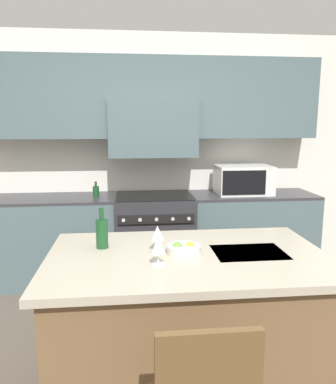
{
  "coord_description": "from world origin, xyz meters",
  "views": [
    {
      "loc": [
        -0.26,
        -2.04,
        1.7
      ],
      "look_at": [
        0.04,
        0.88,
        1.17
      ],
      "focal_mm": 35.0,
      "sensor_mm": 36.0,
      "label": 1
    }
  ],
  "objects_px": {
    "range_stove": "(154,237)",
    "oil_bottle_on_counter": "(96,191)",
    "wine_bottle": "(102,233)",
    "fruit_bowl": "(184,249)",
    "wine_glass_far": "(157,234)",
    "wine_glass_near": "(158,246)",
    "microwave": "(243,180)"
  },
  "relations": [
    {
      "from": "oil_bottle_on_counter",
      "to": "microwave",
      "type": "bearing_deg",
      "value": 0.89
    },
    {
      "from": "wine_bottle",
      "to": "oil_bottle_on_counter",
      "type": "relative_size",
      "value": 1.58
    },
    {
      "from": "range_stove",
      "to": "microwave",
      "type": "height_order",
      "value": "microwave"
    },
    {
      "from": "microwave",
      "to": "wine_glass_near",
      "type": "distance_m",
      "value": 2.28
    },
    {
      "from": "wine_glass_far",
      "to": "oil_bottle_on_counter",
      "type": "xyz_separation_m",
      "value": [
        -0.52,
        1.72,
        -0.03
      ]
    },
    {
      "from": "fruit_bowl",
      "to": "oil_bottle_on_counter",
      "type": "distance_m",
      "value": 1.92
    },
    {
      "from": "range_stove",
      "to": "fruit_bowl",
      "type": "height_order",
      "value": "fruit_bowl"
    },
    {
      "from": "microwave",
      "to": "range_stove",
      "type": "bearing_deg",
      "value": -178.93
    },
    {
      "from": "microwave",
      "to": "oil_bottle_on_counter",
      "type": "relative_size",
      "value": 3.59
    },
    {
      "from": "wine_glass_near",
      "to": "fruit_bowl",
      "type": "height_order",
      "value": "wine_glass_near"
    },
    {
      "from": "wine_glass_far",
      "to": "fruit_bowl",
      "type": "bearing_deg",
      "value": -23.54
    },
    {
      "from": "wine_glass_near",
      "to": "range_stove",
      "type": "bearing_deg",
      "value": 86.89
    },
    {
      "from": "range_stove",
      "to": "oil_bottle_on_counter",
      "type": "relative_size",
      "value": 5.65
    },
    {
      "from": "range_stove",
      "to": "wine_bottle",
      "type": "xyz_separation_m",
      "value": [
        -0.44,
        -1.64,
        0.55
      ]
    },
    {
      "from": "wine_bottle",
      "to": "oil_bottle_on_counter",
      "type": "distance_m",
      "value": 1.64
    },
    {
      "from": "range_stove",
      "to": "wine_bottle",
      "type": "bearing_deg",
      "value": -105.11
    },
    {
      "from": "microwave",
      "to": "fruit_bowl",
      "type": "distance_m",
      "value": 2.05
    },
    {
      "from": "microwave",
      "to": "wine_bottle",
      "type": "distance_m",
      "value": 2.2
    },
    {
      "from": "range_stove",
      "to": "fruit_bowl",
      "type": "distance_m",
      "value": 1.86
    },
    {
      "from": "microwave",
      "to": "wine_glass_far",
      "type": "distance_m",
      "value": 2.06
    },
    {
      "from": "wine_glass_far",
      "to": "fruit_bowl",
      "type": "xyz_separation_m",
      "value": [
        0.16,
        -0.07,
        -0.08
      ]
    },
    {
      "from": "range_stove",
      "to": "wine_glass_far",
      "type": "distance_m",
      "value": 1.82
    },
    {
      "from": "range_stove",
      "to": "fruit_bowl",
      "type": "relative_size",
      "value": 4.52
    },
    {
      "from": "wine_glass_far",
      "to": "oil_bottle_on_counter",
      "type": "height_order",
      "value": "oil_bottle_on_counter"
    },
    {
      "from": "range_stove",
      "to": "oil_bottle_on_counter",
      "type": "height_order",
      "value": "oil_bottle_on_counter"
    },
    {
      "from": "range_stove",
      "to": "wine_bottle",
      "type": "distance_m",
      "value": 1.78
    },
    {
      "from": "fruit_bowl",
      "to": "oil_bottle_on_counter",
      "type": "height_order",
      "value": "oil_bottle_on_counter"
    },
    {
      "from": "microwave",
      "to": "wine_glass_near",
      "type": "relative_size",
      "value": 3.71
    },
    {
      "from": "wine_bottle",
      "to": "wine_glass_near",
      "type": "distance_m",
      "value": 0.47
    },
    {
      "from": "wine_glass_near",
      "to": "wine_glass_far",
      "type": "bearing_deg",
      "value": 86.66
    },
    {
      "from": "microwave",
      "to": "wine_glass_far",
      "type": "bearing_deg",
      "value": -121.92
    },
    {
      "from": "range_stove",
      "to": "fruit_bowl",
      "type": "xyz_separation_m",
      "value": [
        0.06,
        -1.8,
        0.48
      ]
    }
  ]
}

